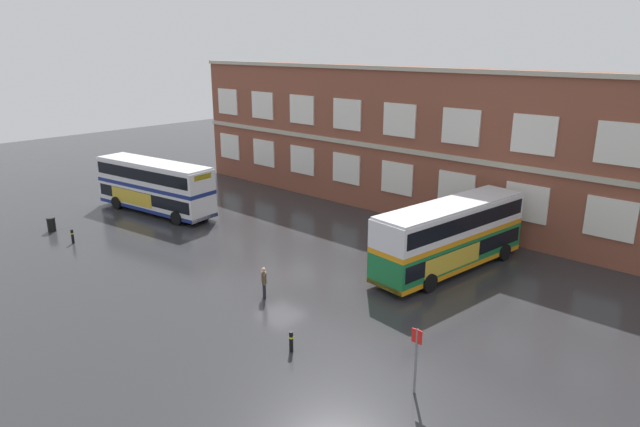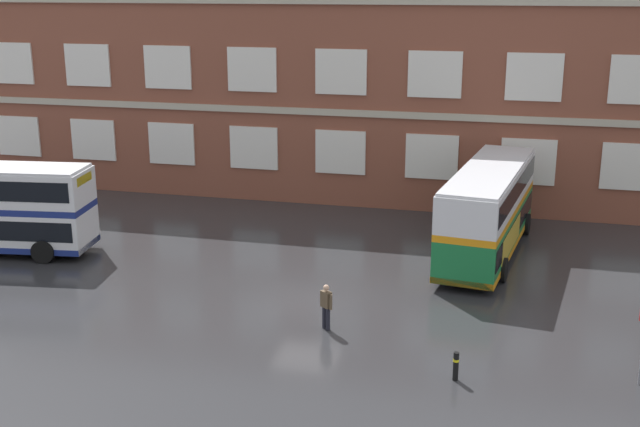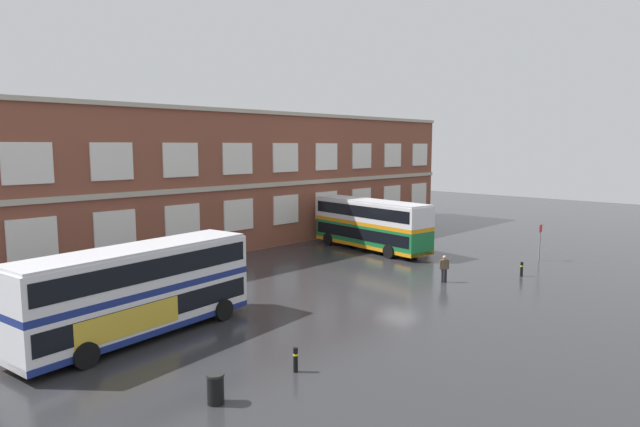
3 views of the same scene
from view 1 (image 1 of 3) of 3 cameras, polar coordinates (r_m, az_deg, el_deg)
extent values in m
plane|color=#2B2B2D|center=(33.56, -1.59, -5.45)|extent=(120.00, 120.00, 0.00)
cube|color=brown|center=(44.18, 13.76, 6.96)|extent=(50.16, 8.00, 10.96)
cube|color=#B2A893|center=(40.74, 10.91, 6.01)|extent=(50.16, 0.16, 0.36)
cube|color=#B2A893|center=(40.10, 11.41, 14.24)|extent=(50.16, 0.28, 0.30)
cube|color=silver|center=(56.17, -9.22, 6.80)|extent=(2.81, 0.12, 2.41)
cube|color=silver|center=(52.38, -5.78, 6.20)|extent=(2.81, 0.12, 2.41)
cube|color=silver|center=(48.81, -1.83, 5.48)|extent=(2.81, 0.12, 2.41)
cube|color=silver|center=(45.51, 2.71, 4.62)|extent=(2.81, 0.12, 2.41)
cube|color=silver|center=(42.55, 7.90, 3.60)|extent=(2.81, 0.12, 2.41)
cube|color=silver|center=(40.00, 13.79, 2.41)|extent=(2.81, 0.12, 2.41)
cube|color=silver|center=(37.95, 20.39, 1.03)|extent=(2.81, 0.12, 2.41)
cube|color=silver|center=(36.48, 27.62, -0.49)|extent=(2.81, 0.12, 2.41)
cube|color=silver|center=(55.58, -9.43, 11.25)|extent=(2.81, 0.12, 2.41)
cube|color=silver|center=(51.74, -5.92, 10.97)|extent=(2.81, 0.12, 2.41)
cube|color=silver|center=(48.12, -1.88, 10.60)|extent=(2.81, 0.12, 2.41)
cube|color=silver|center=(44.78, 2.79, 10.11)|extent=(2.81, 0.12, 2.41)
cube|color=silver|center=(41.77, 8.14, 9.46)|extent=(2.81, 0.12, 2.41)
cube|color=silver|center=(39.17, 14.24, 8.62)|extent=(2.81, 0.12, 2.41)
cube|color=silver|center=(37.07, 21.08, 7.56)|extent=(2.81, 0.12, 2.41)
cube|color=silver|center=(35.56, 28.58, 6.27)|extent=(2.81, 0.12, 2.41)
cube|color=silver|center=(45.72, -16.50, 1.61)|extent=(11.24, 3.97, 1.75)
cube|color=black|center=(45.66, -16.52, 1.86)|extent=(10.81, 3.95, 0.90)
cube|color=navy|center=(45.47, -16.61, 2.85)|extent=(11.24, 3.97, 0.30)
cube|color=silver|center=(45.26, -16.70, 3.99)|extent=(11.24, 3.97, 1.55)
cube|color=black|center=(45.25, -16.71, 4.08)|extent=(10.81, 3.95, 0.90)
cube|color=navy|center=(45.91, -16.42, 0.72)|extent=(11.24, 3.99, 0.28)
cube|color=silver|center=(45.09, -16.79, 5.02)|extent=(11.01, 3.84, 0.12)
cube|color=gold|center=(45.97, -18.79, 1.60)|extent=(4.80, 0.66, 1.10)
cube|color=yellow|center=(41.09, -11.97, 3.67)|extent=(0.28, 1.65, 0.40)
cylinder|color=black|center=(42.25, -14.47, -0.47)|extent=(1.07, 0.45, 1.04)
cylinder|color=black|center=(43.86, -11.97, 0.35)|extent=(1.07, 0.45, 1.04)
cylinder|color=black|center=(47.76, -20.10, 1.03)|extent=(1.07, 0.45, 1.04)
cylinder|color=black|center=(49.18, -17.70, 1.71)|extent=(1.07, 0.45, 1.04)
cube|color=#197038|center=(33.54, 13.10, -3.67)|extent=(3.93, 11.24, 1.75)
cube|color=black|center=(33.47, 13.12, -3.34)|extent=(3.92, 10.80, 0.90)
cube|color=orange|center=(33.20, 13.21, -2.02)|extent=(3.93, 11.24, 0.30)
cube|color=silver|center=(32.92, 13.32, -0.50)|extent=(3.93, 11.24, 1.55)
cube|color=black|center=(32.90, 13.33, -0.37)|extent=(3.92, 10.80, 0.90)
cube|color=orange|center=(33.81, 13.01, -4.84)|extent=(3.95, 11.24, 0.28)
cube|color=silver|center=(32.69, 13.42, 0.90)|extent=(3.80, 11.00, 0.12)
cube|color=gold|center=(31.81, 13.51, -4.69)|extent=(0.65, 4.80, 1.10)
cube|color=yellow|center=(37.21, 18.46, 1.77)|extent=(1.65, 0.27, 0.40)
cylinder|color=black|center=(36.16, 18.34, -3.78)|extent=(0.45, 1.07, 1.04)
cylinder|color=black|center=(37.44, 15.05, -2.78)|extent=(0.45, 1.07, 1.04)
cylinder|color=black|center=(30.65, 11.14, -6.99)|extent=(0.45, 1.07, 1.04)
cylinder|color=black|center=(32.15, 7.61, -5.64)|extent=(0.45, 1.07, 1.04)
cylinder|color=black|center=(29.71, -5.75, -7.74)|extent=(0.22, 0.22, 0.85)
cylinder|color=black|center=(29.53, -5.72, -7.90)|extent=(0.22, 0.22, 0.85)
cube|color=brown|center=(29.33, -5.78, -6.53)|extent=(0.46, 0.43, 0.60)
cylinder|color=brown|center=(29.58, -5.82, -6.38)|extent=(0.15, 0.15, 0.57)
cylinder|color=brown|center=(29.10, -5.73, -6.79)|extent=(0.15, 0.15, 0.57)
sphere|color=tan|center=(29.15, -5.80, -5.74)|extent=(0.22, 0.22, 0.22)
cylinder|color=slate|center=(21.99, 9.79, -14.71)|extent=(0.10, 0.10, 2.70)
cube|color=red|center=(21.43, 9.91, -12.30)|extent=(0.44, 0.04, 0.56)
cylinder|color=black|center=(43.93, -25.83, -1.06)|extent=(0.56, 0.56, 0.95)
cylinder|color=black|center=(43.79, -25.91, -0.42)|extent=(0.60, 0.60, 0.08)
cylinder|color=black|center=(40.73, -24.03, -2.16)|extent=(0.18, 0.18, 0.95)
cylinder|color=yellow|center=(40.67, -24.07, -1.88)|extent=(0.19, 0.19, 0.08)
cylinder|color=black|center=(24.71, -2.97, -12.99)|extent=(0.18, 0.18, 0.95)
cylinder|color=yellow|center=(24.61, -2.98, -12.57)|extent=(0.19, 0.19, 0.08)
camera|label=2|loc=(16.32, -78.62, 0.68)|focal=45.43mm
camera|label=3|loc=(49.60, -47.06, 6.63)|focal=30.49mm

